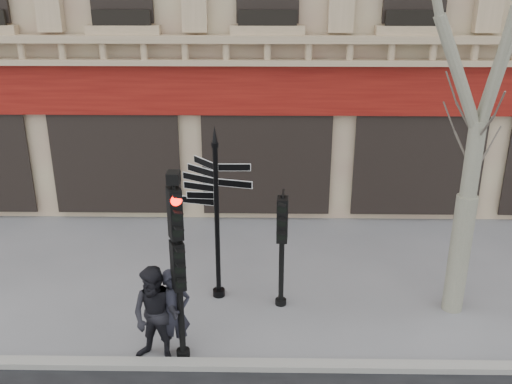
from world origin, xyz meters
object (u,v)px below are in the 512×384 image
at_px(pedestrian_b, 156,316).
at_px(traffic_signal_main, 177,245).
at_px(pedestrian_a, 173,313).
at_px(fingerpost, 216,186).
at_px(traffic_signal_secondary, 282,231).

bearing_deg(pedestrian_b, traffic_signal_main, 33.93).
distance_m(pedestrian_a, pedestrian_b, 0.34).
height_order(fingerpost, traffic_signal_secondary, fingerpost).
height_order(traffic_signal_main, pedestrian_b, traffic_signal_main).
distance_m(traffic_signal_main, pedestrian_a, 1.37).
bearing_deg(traffic_signal_main, pedestrian_b, 173.27).
bearing_deg(fingerpost, traffic_signal_secondary, 10.25).
bearing_deg(pedestrian_a, traffic_signal_secondary, 19.69).
relative_size(fingerpost, traffic_signal_secondary, 1.55).
height_order(traffic_signal_main, pedestrian_a, traffic_signal_main).
distance_m(traffic_signal_main, traffic_signal_secondary, 2.52).
relative_size(fingerpost, pedestrian_b, 2.03).
bearing_deg(fingerpost, traffic_signal_main, -79.42).
bearing_deg(pedestrian_a, traffic_signal_main, -50.57).
relative_size(traffic_signal_main, traffic_signal_secondary, 1.46).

